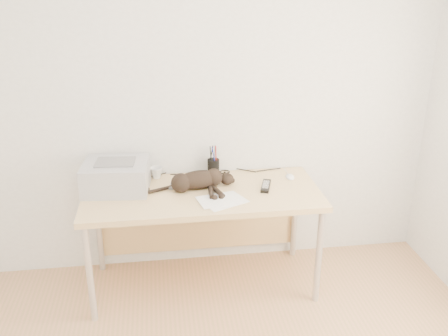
{
  "coord_description": "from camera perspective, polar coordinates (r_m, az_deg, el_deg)",
  "views": [
    {
      "loc": [
        -0.28,
        -1.67,
        2.16
      ],
      "look_at": [
        0.14,
        1.34,
        0.93
      ],
      "focal_mm": 40.0,
      "sensor_mm": 36.0,
      "label": 1
    }
  ],
  "objects": [
    {
      "name": "printer",
      "position": [
        3.46,
        -12.2,
        -0.87
      ],
      "size": [
        0.46,
        0.4,
        0.2
      ],
      "color": "#A8A8AD",
      "rests_on": "desk"
    },
    {
      "name": "cable_tangle",
      "position": [
        3.66,
        -2.99,
        -0.62
      ],
      "size": [
        1.36,
        0.08,
        0.01
      ],
      "primitive_type": null,
      "color": "black",
      "rests_on": "desk"
    },
    {
      "name": "cat",
      "position": [
        3.4,
        -3.18,
        -1.5
      ],
      "size": [
        0.61,
        0.29,
        0.14
      ],
      "rotation": [
        0.0,
        0.0,
        0.17
      ],
      "color": "black",
      "rests_on": "desk"
    },
    {
      "name": "papers",
      "position": [
        3.25,
        -0.25,
        -3.73
      ],
      "size": [
        0.35,
        0.29,
        0.01
      ],
      "color": "white",
      "rests_on": "desk"
    },
    {
      "name": "mouse",
      "position": [
        3.63,
        7.56,
        -0.85
      ],
      "size": [
        0.07,
        0.11,
        0.03
      ],
      "primitive_type": "ellipsoid",
      "rotation": [
        0.0,
        0.0,
        -0.09
      ],
      "color": "white",
      "rests_on": "desk"
    },
    {
      "name": "mug",
      "position": [
        3.61,
        -7.73,
        -0.54
      ],
      "size": [
        0.12,
        0.12,
        0.08
      ],
      "primitive_type": "imported",
      "rotation": [
        0.0,
        0.0,
        0.87
      ],
      "color": "white",
      "rests_on": "desk"
    },
    {
      "name": "remote_grey",
      "position": [
        3.5,
        -5.71,
        -1.78
      ],
      "size": [
        0.08,
        0.18,
        0.02
      ],
      "primitive_type": "cube",
      "rotation": [
        0.0,
        0.0,
        -0.21
      ],
      "color": "slate",
      "rests_on": "desk"
    },
    {
      "name": "remote_black",
      "position": [
        3.45,
        4.8,
        -2.06
      ],
      "size": [
        0.11,
        0.2,
        0.02
      ],
      "primitive_type": "cube",
      "rotation": [
        0.0,
        0.0,
        -0.31
      ],
      "color": "black",
      "rests_on": "desk"
    },
    {
      "name": "wall_back",
      "position": [
        3.53,
        -3.25,
        8.0
      ],
      "size": [
        3.5,
        0.0,
        3.5
      ],
      "primitive_type": "plane",
      "rotation": [
        1.57,
        0.0,
        0.0
      ],
      "color": "white",
      "rests_on": "floor"
    },
    {
      "name": "desk",
      "position": [
        3.52,
        -2.62,
        -4.11
      ],
      "size": [
        1.6,
        0.7,
        0.74
      ],
      "color": "tan",
      "rests_on": "floor"
    },
    {
      "name": "pen_cup",
      "position": [
        3.63,
        -1.22,
        0.15
      ],
      "size": [
        0.09,
        0.09,
        0.22
      ],
      "color": "black",
      "rests_on": "desk"
    }
  ]
}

